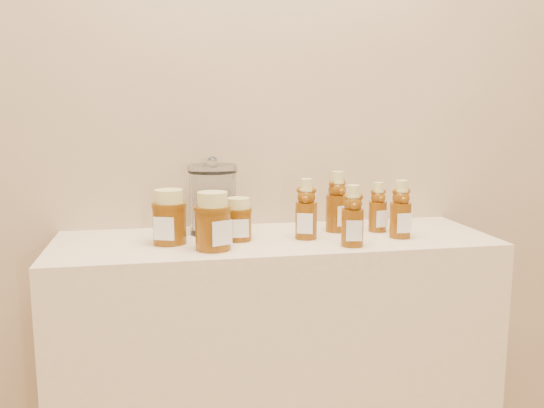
{
  "coord_description": "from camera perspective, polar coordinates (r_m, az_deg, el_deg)",
  "views": [
    {
      "loc": [
        -0.3,
        0.03,
        1.25
      ],
      "look_at": [
        -0.01,
        1.52,
        1.0
      ],
      "focal_mm": 38.0,
      "sensor_mm": 36.0,
      "label": 1
    }
  ],
  "objects": [
    {
      "name": "wall_back",
      "position": [
        1.75,
        -0.98,
        12.66
      ],
      "size": [
        3.5,
        0.02,
        2.7
      ],
      "primitive_type": "cube",
      "color": "tan",
      "rests_on": "ground"
    },
    {
      "name": "display_table",
      "position": [
        1.75,
        0.31,
        -17.92
      ],
      "size": [
        1.2,
        0.4,
        0.9
      ],
      "primitive_type": "cube",
      "color": "beige",
      "rests_on": "ground"
    },
    {
      "name": "bear_bottle_back_left",
      "position": [
        1.57,
        3.41,
        -0.09
      ],
      "size": [
        0.08,
        0.08,
        0.19
      ],
      "primitive_type": null,
      "rotation": [
        0.0,
        0.0,
        -0.36
      ],
      "color": "#5D2F07",
      "rests_on": "display_table"
    },
    {
      "name": "bear_bottle_back_mid",
      "position": [
        1.67,
        6.45,
        0.63
      ],
      "size": [
        0.09,
        0.09,
        0.2
      ],
      "primitive_type": null,
      "rotation": [
        0.0,
        0.0,
        0.37
      ],
      "color": "#5D2F07",
      "rests_on": "display_table"
    },
    {
      "name": "bear_bottle_back_right",
      "position": [
        1.68,
        10.45,
        0.02
      ],
      "size": [
        0.06,
        0.06,
        0.16
      ],
      "primitive_type": null,
      "rotation": [
        0.0,
        0.0,
        0.14
      ],
      "color": "#5D2F07",
      "rests_on": "display_table"
    },
    {
      "name": "bear_bottle_front_left",
      "position": [
        1.49,
        8.01,
        -0.77
      ],
      "size": [
        0.07,
        0.07,
        0.18
      ],
      "primitive_type": null,
      "rotation": [
        0.0,
        0.0,
        -0.17
      ],
      "color": "#5D2F07",
      "rests_on": "display_table"
    },
    {
      "name": "bear_bottle_front_right",
      "position": [
        1.61,
        12.64,
        -0.13
      ],
      "size": [
        0.06,
        0.06,
        0.18
      ],
      "primitive_type": null,
      "rotation": [
        0.0,
        0.0,
        -0.01
      ],
      "color": "#5D2F07",
      "rests_on": "display_table"
    },
    {
      "name": "honey_jar_left",
      "position": [
        1.53,
        -10.14,
        -1.25
      ],
      "size": [
        0.12,
        0.12,
        0.14
      ],
      "primitive_type": null,
      "rotation": [
        0.0,
        0.0,
        -0.35
      ],
      "color": "#5D2F07",
      "rests_on": "display_table"
    },
    {
      "name": "honey_jar_back",
      "position": [
        1.55,
        -3.34,
        -1.51
      ],
      "size": [
        0.08,
        0.08,
        0.12
      ],
      "primitive_type": null,
      "rotation": [
        0.0,
        0.0,
        0.02
      ],
      "color": "#5D2F07",
      "rests_on": "display_table"
    },
    {
      "name": "honey_jar_front",
      "position": [
        1.45,
        -5.88,
        -1.68
      ],
      "size": [
        0.12,
        0.12,
        0.15
      ],
      "primitive_type": null,
      "rotation": [
        0.0,
        0.0,
        0.43
      ],
      "color": "#5D2F07",
      "rests_on": "display_table"
    },
    {
      "name": "glass_canister",
      "position": [
        1.63,
        -5.88,
        0.76
      ],
      "size": [
        0.14,
        0.14,
        0.21
      ],
      "primitive_type": null,
      "rotation": [
        0.0,
        0.0,
        0.0
      ],
      "color": "white",
      "rests_on": "display_table"
    }
  ]
}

